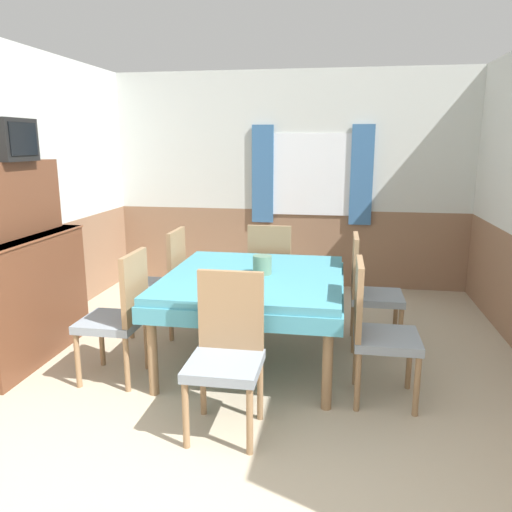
{
  "coord_description": "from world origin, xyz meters",
  "views": [
    {
      "loc": [
        0.62,
        -1.59,
        1.76
      ],
      "look_at": [
        -0.02,
        2.19,
        0.89
      ],
      "focal_mm": 35.0,
      "sensor_mm": 36.0,
      "label": 1
    }
  ],
  "objects_px": {
    "chair_left_far": "(165,279)",
    "chair_right_far": "(369,288)",
    "sideboard": "(19,277)",
    "tv": "(7,140)",
    "chair_head_window": "(271,269)",
    "chair_head_near": "(227,349)",
    "chair_right_near": "(376,328)",
    "vase": "(262,265)",
    "dining_table": "(254,286)",
    "chair_left_near": "(120,313)"
  },
  "relations": [
    {
      "from": "chair_left_far",
      "to": "chair_right_far",
      "type": "height_order",
      "value": "same"
    },
    {
      "from": "sideboard",
      "to": "tv",
      "type": "xyz_separation_m",
      "value": [
        -0.0,
        0.04,
        1.09
      ]
    },
    {
      "from": "chair_head_window",
      "to": "tv",
      "type": "height_order",
      "value": "tv"
    },
    {
      "from": "chair_head_near",
      "to": "chair_right_far",
      "type": "height_order",
      "value": "same"
    },
    {
      "from": "chair_right_near",
      "to": "vase",
      "type": "height_order",
      "value": "chair_right_near"
    },
    {
      "from": "chair_head_window",
      "to": "sideboard",
      "type": "xyz_separation_m",
      "value": [
        -1.9,
        -1.24,
        0.17
      ]
    },
    {
      "from": "sideboard",
      "to": "chair_left_far",
      "type": "bearing_deg",
      "value": 36.69
    },
    {
      "from": "dining_table",
      "to": "tv",
      "type": "height_order",
      "value": "tv"
    },
    {
      "from": "chair_head_near",
      "to": "chair_left_near",
      "type": "distance_m",
      "value": 1.06
    },
    {
      "from": "chair_head_window",
      "to": "chair_left_near",
      "type": "relative_size",
      "value": 1.0
    },
    {
      "from": "chair_right_near",
      "to": "chair_head_near",
      "type": "bearing_deg",
      "value": -61.02
    },
    {
      "from": "chair_head_window",
      "to": "sideboard",
      "type": "bearing_deg",
      "value": -146.91
    },
    {
      "from": "dining_table",
      "to": "chair_left_far",
      "type": "height_order",
      "value": "chair_left_far"
    },
    {
      "from": "chair_head_near",
      "to": "chair_left_near",
      "type": "xyz_separation_m",
      "value": [
        -0.93,
        0.51,
        0.0
      ]
    },
    {
      "from": "chair_head_near",
      "to": "chair_right_near",
      "type": "xyz_separation_m",
      "value": [
        0.93,
        0.51,
        0.0
      ]
    },
    {
      "from": "dining_table",
      "to": "chair_head_near",
      "type": "height_order",
      "value": "chair_head_near"
    },
    {
      "from": "tv",
      "to": "vase",
      "type": "relative_size",
      "value": 2.72
    },
    {
      "from": "dining_table",
      "to": "vase",
      "type": "xyz_separation_m",
      "value": [
        0.06,
        0.02,
        0.18
      ]
    },
    {
      "from": "dining_table",
      "to": "tv",
      "type": "distance_m",
      "value": 2.23
    },
    {
      "from": "chair_head_near",
      "to": "tv",
      "type": "bearing_deg",
      "value": -22.6
    },
    {
      "from": "sideboard",
      "to": "tv",
      "type": "bearing_deg",
      "value": 94.32
    },
    {
      "from": "dining_table",
      "to": "vase",
      "type": "bearing_deg",
      "value": 18.01
    },
    {
      "from": "chair_right_near",
      "to": "vase",
      "type": "distance_m",
      "value": 1.04
    },
    {
      "from": "sideboard",
      "to": "chair_head_window",
      "type": "bearing_deg",
      "value": 33.09
    },
    {
      "from": "chair_head_window",
      "to": "vase",
      "type": "relative_size",
      "value": 6.57
    },
    {
      "from": "chair_right_far",
      "to": "chair_head_near",
      "type": "bearing_deg",
      "value": -32.14
    },
    {
      "from": "chair_left_near",
      "to": "tv",
      "type": "distance_m",
      "value": 1.61
    },
    {
      "from": "chair_right_near",
      "to": "sideboard",
      "type": "height_order",
      "value": "sideboard"
    },
    {
      "from": "vase",
      "to": "chair_right_far",
      "type": "bearing_deg",
      "value": 28.05
    },
    {
      "from": "chair_head_near",
      "to": "chair_right_near",
      "type": "relative_size",
      "value": 1.0
    },
    {
      "from": "tv",
      "to": "chair_left_near",
      "type": "bearing_deg",
      "value": -15.93
    },
    {
      "from": "sideboard",
      "to": "vase",
      "type": "bearing_deg",
      "value": 7.64
    },
    {
      "from": "chair_right_far",
      "to": "chair_left_near",
      "type": "bearing_deg",
      "value": -62.57
    },
    {
      "from": "chair_left_far",
      "to": "chair_right_near",
      "type": "relative_size",
      "value": 1.0
    },
    {
      "from": "sideboard",
      "to": "vase",
      "type": "distance_m",
      "value": 1.98
    },
    {
      "from": "chair_head_window",
      "to": "vase",
      "type": "height_order",
      "value": "chair_head_window"
    },
    {
      "from": "chair_right_near",
      "to": "chair_head_window",
      "type": "bearing_deg",
      "value": -147.86
    },
    {
      "from": "dining_table",
      "to": "chair_head_window",
      "type": "distance_m",
      "value": 1.0
    },
    {
      "from": "chair_left_near",
      "to": "sideboard",
      "type": "xyz_separation_m",
      "value": [
        -0.97,
        0.24,
        0.17
      ]
    },
    {
      "from": "chair_left_far",
      "to": "vase",
      "type": "height_order",
      "value": "chair_left_far"
    },
    {
      "from": "chair_left_far",
      "to": "chair_right_near",
      "type": "xyz_separation_m",
      "value": [
        1.86,
        -0.96,
        0.0
      ]
    },
    {
      "from": "chair_left_far",
      "to": "chair_right_far",
      "type": "bearing_deg",
      "value": -90.0
    },
    {
      "from": "dining_table",
      "to": "chair_head_window",
      "type": "xyz_separation_m",
      "value": [
        -0.0,
        1.0,
        -0.11
      ]
    },
    {
      "from": "chair_head_near",
      "to": "tv",
      "type": "distance_m",
      "value": 2.41
    },
    {
      "from": "chair_head_near",
      "to": "sideboard",
      "type": "bearing_deg",
      "value": -21.61
    },
    {
      "from": "vase",
      "to": "tv",
      "type": "bearing_deg",
      "value": -173.52
    },
    {
      "from": "chair_left_near",
      "to": "tv",
      "type": "bearing_deg",
      "value": 74.07
    },
    {
      "from": "chair_head_window",
      "to": "chair_head_near",
      "type": "relative_size",
      "value": 1.0
    },
    {
      "from": "dining_table",
      "to": "sideboard",
      "type": "bearing_deg",
      "value": -172.72
    },
    {
      "from": "chair_head_window",
      "to": "chair_left_far",
      "type": "relative_size",
      "value": 1.0
    }
  ]
}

